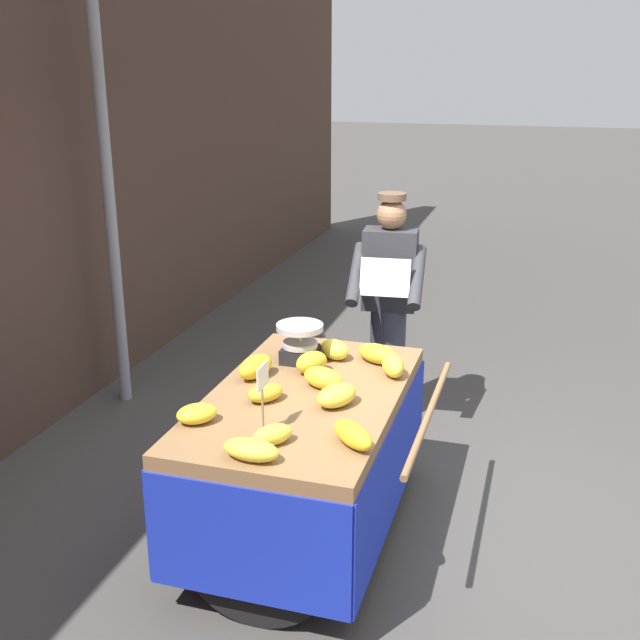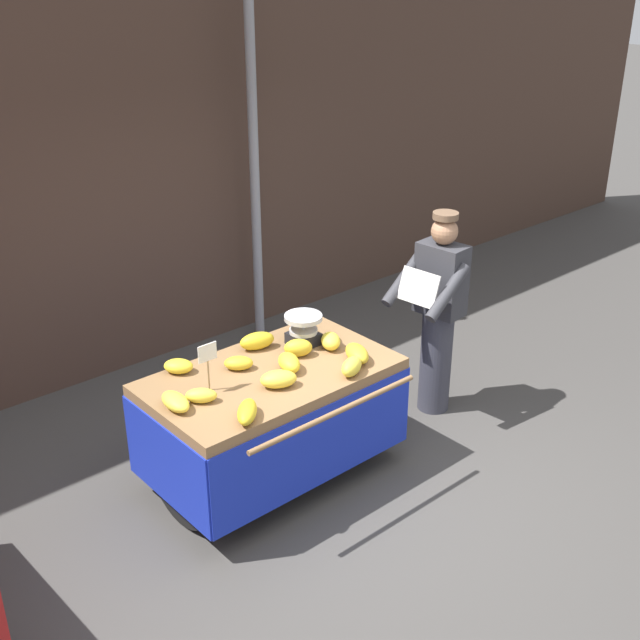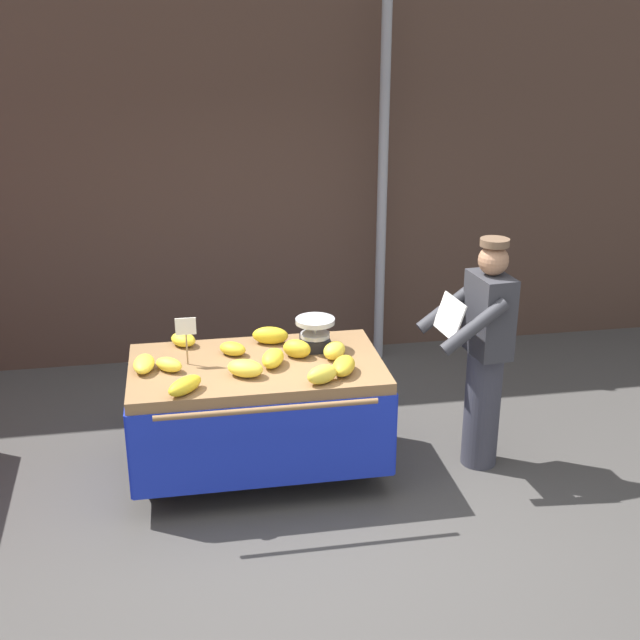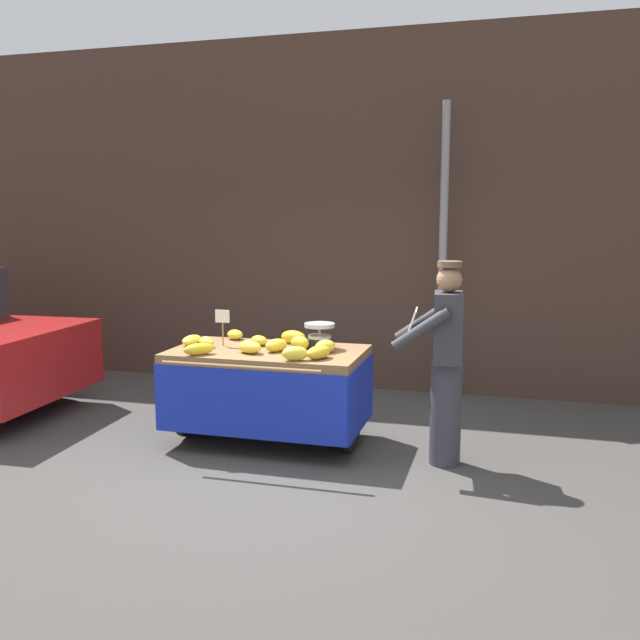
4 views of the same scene
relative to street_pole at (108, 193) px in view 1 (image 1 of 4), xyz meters
The scene contains 18 objects.
ground_plane 3.26m from the street_pole, 112.23° to the right, with size 60.00×60.00×0.00m, color #423F3D.
street_pole is the anchor object (origin of this frame).
banana_cart 2.60m from the street_pole, 124.89° to the right, with size 1.76×1.21×0.88m.
weighing_scale 2.12m from the street_pole, 117.36° to the right, with size 0.28×0.28×0.24m.
price_sign 2.70m from the street_pole, 133.93° to the right, with size 0.14×0.01×0.34m.
banana_bunch_0 2.53m from the street_pole, 139.98° to the right, with size 0.14×0.20×0.10m, color yellow.
banana_bunch_1 2.46m from the street_pole, 130.23° to the right, with size 0.13×0.20×0.09m, color gold.
banana_bunch_2 2.89m from the street_pole, 134.46° to the right, with size 0.11×0.21×0.09m, color yellow.
banana_bunch_3 2.66m from the street_pole, 112.48° to the right, with size 0.12×0.22×0.12m, color yellow.
banana_bunch_4 2.71m from the street_pole, 123.98° to the right, with size 0.16×0.25×0.11m, color yellow.
banana_bunch_5 2.26m from the street_pole, 112.60° to the right, with size 0.14×0.20×0.12m, color yellow.
banana_bunch_6 2.50m from the street_pole, 121.80° to the right, with size 0.14×0.24×0.12m, color yellow.
banana_bunch_7 2.31m from the street_pole, 119.40° to the right, with size 0.13×0.20×0.13m, color gold.
banana_bunch_8 2.49m from the street_pole, 109.88° to the right, with size 0.14×0.27×0.11m, color gold.
banana_bunch_9 2.98m from the street_pole, 137.40° to the right, with size 0.14×0.27×0.10m, color yellow.
banana_bunch_10 3.09m from the street_pole, 128.27° to the right, with size 0.12×0.28×0.11m, color gold.
banana_bunch_11 2.16m from the street_pole, 127.08° to the right, with size 0.13×0.26×0.13m, color gold.
vendor_person 2.24m from the street_pole, 83.48° to the right, with size 0.61×0.55×1.71m.
Camera 1 is at (-3.94, -0.55, 2.59)m, focal length 43.40 mm.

